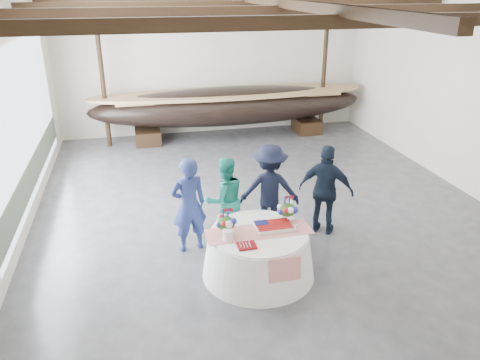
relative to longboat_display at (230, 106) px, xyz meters
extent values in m
cube|color=#3D3D42|center=(-0.34, -5.10, -1.06)|extent=(10.00, 12.00, 0.01)
cube|color=silver|center=(-0.34, 0.90, 1.19)|extent=(10.00, 0.02, 4.50)
cube|color=silver|center=(-0.34, -11.10, 1.19)|extent=(10.00, 0.02, 4.50)
cube|color=silver|center=(-5.34, -5.10, 1.19)|extent=(0.02, 12.00, 4.50)
cube|color=silver|center=(4.66, -5.10, 1.19)|extent=(0.02, 12.00, 4.50)
cube|color=black|center=(-0.34, -8.60, 3.19)|extent=(9.80, 0.12, 0.18)
cube|color=black|center=(-0.34, -6.10, 3.19)|extent=(9.80, 0.12, 0.18)
cube|color=black|center=(-0.34, -3.60, 3.19)|extent=(9.80, 0.12, 0.18)
cube|color=black|center=(-0.34, -1.10, 3.19)|extent=(9.80, 0.12, 0.18)
cube|color=black|center=(-0.34, -5.10, 3.32)|extent=(0.15, 11.76, 0.15)
cylinder|color=black|center=(-3.84, 0.00, 1.19)|extent=(0.14, 0.14, 4.50)
cylinder|color=black|center=(3.16, 0.00, 1.19)|extent=(0.14, 0.14, 4.50)
cube|color=silver|center=(-5.29, -4.10, 0.94)|extent=(0.02, 7.00, 3.20)
cube|color=#596654|center=(-5.28, -4.10, -0.16)|extent=(0.02, 7.00, 0.60)
cube|color=black|center=(-2.66, 0.00, -0.84)|extent=(0.78, 1.00, 0.44)
cube|color=black|center=(2.66, 0.00, -0.84)|extent=(0.78, 1.00, 0.44)
ellipsoid|color=black|center=(0.00, 0.00, -0.01)|extent=(8.87, 1.77, 1.22)
cube|color=#9E7A4C|center=(0.00, 0.00, 0.32)|extent=(7.09, 1.16, 0.07)
cone|color=white|center=(-1.16, -7.77, -0.66)|extent=(1.95, 1.95, 0.80)
cylinder|color=white|center=(-1.16, -7.77, -0.25)|extent=(1.65, 1.65, 0.04)
cube|color=red|center=(-1.16, -7.77, -0.22)|extent=(1.80, 0.55, 0.01)
cube|color=white|center=(-0.89, -7.71, -0.19)|extent=(0.60, 0.40, 0.07)
cylinder|color=white|center=(-1.72, -7.92, -0.13)|extent=(0.18, 0.18, 0.19)
cylinder|color=white|center=(-1.71, -7.45, -0.13)|extent=(0.18, 0.18, 0.20)
cube|color=maroon|center=(-1.47, -8.19, -0.21)|extent=(0.30, 0.24, 0.03)
cone|color=silver|center=(-0.55, -7.89, -0.17)|extent=(0.09, 0.09, 0.12)
imported|color=navy|center=(-2.20, -6.66, -0.14)|extent=(0.75, 0.57, 1.85)
imported|color=#1B8F79|center=(-1.48, -6.45, -0.20)|extent=(0.94, 0.79, 1.71)
imported|color=black|center=(-0.54, -6.32, -0.13)|extent=(1.34, 0.97, 1.86)
imported|color=black|center=(0.53, -6.62, -0.13)|extent=(1.15, 0.99, 1.85)
camera|label=1|loc=(-3.04, -14.43, 3.65)|focal=35.00mm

